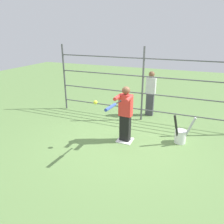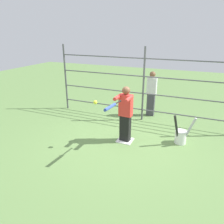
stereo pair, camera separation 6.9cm
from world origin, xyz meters
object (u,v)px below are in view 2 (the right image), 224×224
(baseball_bat_swinging, at_px, (111,106))
(bystander_behind_fence, at_px, (151,93))
(softball_in_flight, at_px, (95,102))
(bat_bucket, at_px, (181,136))
(batter, at_px, (125,113))

(baseball_bat_swinging, xyz_separation_m, bystander_behind_fence, (-0.14, -3.03, -0.47))
(baseball_bat_swinging, relative_size, softball_in_flight, 9.16)
(bat_bucket, bearing_deg, batter, 18.15)
(batter, distance_m, baseball_bat_swinging, 1.01)
(baseball_bat_swinging, height_order, bystander_behind_fence, bystander_behind_fence)
(bystander_behind_fence, bearing_deg, softball_in_flight, 75.34)
(softball_in_flight, bearing_deg, bat_bucket, -152.23)
(bat_bucket, bearing_deg, bystander_behind_fence, -54.01)
(batter, height_order, softball_in_flight, batter)
(bat_bucket, bearing_deg, baseball_bat_swinging, 44.76)
(softball_in_flight, bearing_deg, bystander_behind_fence, -104.66)
(batter, relative_size, baseball_bat_swinging, 1.68)
(softball_in_flight, bearing_deg, batter, -134.50)
(bat_bucket, bearing_deg, softball_in_flight, 27.77)
(batter, bearing_deg, baseball_bat_swinging, 90.41)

